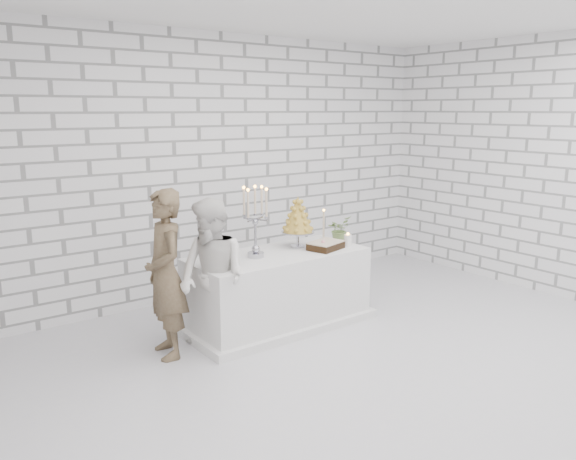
{
  "coord_description": "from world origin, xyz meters",
  "views": [
    {
      "loc": [
        -3.36,
        -3.25,
        2.16
      ],
      "look_at": [
        -0.26,
        0.9,
        1.05
      ],
      "focal_mm": 35.47,
      "sensor_mm": 36.0,
      "label": 1
    }
  ],
  "objects_px": {
    "cake_table": "(278,289)",
    "groom": "(165,274)",
    "candelabra": "(255,221)",
    "bride": "(213,278)",
    "croquembouche": "(298,222)"
  },
  "relations": [
    {
      "from": "cake_table",
      "to": "bride",
      "type": "relative_size",
      "value": 1.28
    },
    {
      "from": "candelabra",
      "to": "groom",
      "type": "bearing_deg",
      "value": -179.36
    },
    {
      "from": "croquembouche",
      "to": "bride",
      "type": "bearing_deg",
      "value": -165.52
    },
    {
      "from": "bride",
      "to": "croquembouche",
      "type": "bearing_deg",
      "value": 91.94
    },
    {
      "from": "candelabra",
      "to": "cake_table",
      "type": "bearing_deg",
      "value": -1.35
    },
    {
      "from": "cake_table",
      "to": "candelabra",
      "type": "height_order",
      "value": "candelabra"
    },
    {
      "from": "cake_table",
      "to": "bride",
      "type": "height_order",
      "value": "bride"
    },
    {
      "from": "cake_table",
      "to": "groom",
      "type": "height_order",
      "value": "groom"
    },
    {
      "from": "groom",
      "to": "candelabra",
      "type": "distance_m",
      "value": 1.01
    },
    {
      "from": "candelabra",
      "to": "croquembouche",
      "type": "xyz_separation_m",
      "value": [
        0.58,
        0.08,
        -0.09
      ]
    },
    {
      "from": "groom",
      "to": "candelabra",
      "type": "bearing_deg",
      "value": 98.85
    },
    {
      "from": "cake_table",
      "to": "groom",
      "type": "bearing_deg",
      "value": -179.79
    },
    {
      "from": "cake_table",
      "to": "groom",
      "type": "relative_size",
      "value": 1.2
    },
    {
      "from": "groom",
      "to": "bride",
      "type": "xyz_separation_m",
      "value": [
        0.35,
        -0.21,
        -0.05
      ]
    },
    {
      "from": "bride",
      "to": "candelabra",
      "type": "height_order",
      "value": "candelabra"
    }
  ]
}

